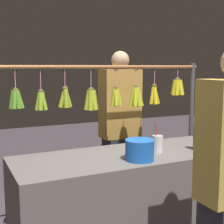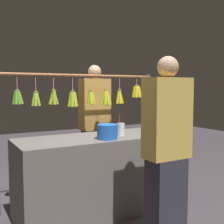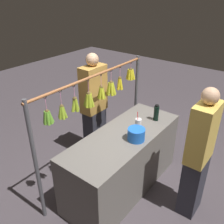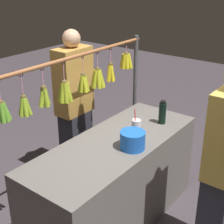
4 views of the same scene
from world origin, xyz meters
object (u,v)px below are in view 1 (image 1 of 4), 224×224
at_px(drink_cup, 158,144).
at_px(vendor_person, 120,134).
at_px(water_bottle, 198,137).
at_px(blue_bucket, 140,150).

height_order(drink_cup, vendor_person, vendor_person).
bearing_deg(drink_cup, water_bottle, 167.87).
bearing_deg(drink_cup, vendor_person, -97.00).
bearing_deg(water_bottle, vendor_person, -75.97).
xyz_separation_m(drink_cup, vendor_person, (-0.10, -0.84, -0.08)).
height_order(water_bottle, drink_cup, drink_cup).
bearing_deg(vendor_person, blue_bucket, 70.99).
relative_size(water_bottle, drink_cup, 0.95).
bearing_deg(water_bottle, drink_cup, -12.13).
relative_size(drink_cup, vendor_person, 0.15).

